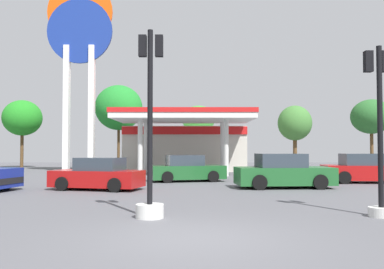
{
  "coord_description": "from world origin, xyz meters",
  "views": [
    {
      "loc": [
        0.02,
        -8.47,
        1.8
      ],
      "look_at": [
        0.11,
        19.73,
        2.75
      ],
      "focal_mm": 38.78,
      "sensor_mm": 36.0,
      "label": 1
    }
  ],
  "objects_px": {
    "traffic_signal_1": "(149,154)",
    "traffic_signal_2": "(378,145)",
    "station_pole_sign": "(78,47)",
    "tree_0": "(21,118)",
    "tree_1": "(117,108)",
    "car_1": "(282,172)",
    "car_3": "(96,175)",
    "car_2": "(363,169)",
    "car_4": "(186,169)",
    "tree_4": "(370,117)",
    "tree_3": "(293,123)",
    "tree_2": "(197,120)"
  },
  "relations": [
    {
      "from": "station_pole_sign",
      "to": "car_1",
      "type": "distance_m",
      "value": 18.54
    },
    {
      "from": "tree_1",
      "to": "tree_4",
      "type": "relative_size",
      "value": 1.24
    },
    {
      "from": "car_1",
      "to": "tree_3",
      "type": "height_order",
      "value": "tree_3"
    },
    {
      "from": "tree_1",
      "to": "traffic_signal_1",
      "type": "bearing_deg",
      "value": -78.29
    },
    {
      "from": "station_pole_sign",
      "to": "tree_3",
      "type": "distance_m",
      "value": 20.03
    },
    {
      "from": "tree_1",
      "to": "car_2",
      "type": "bearing_deg",
      "value": -46.32
    },
    {
      "from": "car_2",
      "to": "tree_1",
      "type": "height_order",
      "value": "tree_1"
    },
    {
      "from": "tree_3",
      "to": "tree_4",
      "type": "relative_size",
      "value": 0.92
    },
    {
      "from": "traffic_signal_1",
      "to": "tree_4",
      "type": "xyz_separation_m",
      "value": [
        17.2,
        26.25,
        2.99
      ]
    },
    {
      "from": "tree_0",
      "to": "station_pole_sign",
      "type": "bearing_deg",
      "value": -47.75
    },
    {
      "from": "car_3",
      "to": "car_4",
      "type": "xyz_separation_m",
      "value": [
        3.85,
        4.63,
        0.02
      ]
    },
    {
      "from": "car_3",
      "to": "traffic_signal_2",
      "type": "xyz_separation_m",
      "value": [
        9.13,
        -7.13,
        1.25
      ]
    },
    {
      "from": "car_2",
      "to": "traffic_signal_1",
      "type": "bearing_deg",
      "value": -132.76
    },
    {
      "from": "traffic_signal_2",
      "to": "tree_2",
      "type": "height_order",
      "value": "tree_2"
    },
    {
      "from": "station_pole_sign",
      "to": "car_2",
      "type": "bearing_deg",
      "value": -24.94
    },
    {
      "from": "tree_0",
      "to": "tree_4",
      "type": "relative_size",
      "value": 1.01
    },
    {
      "from": "car_4",
      "to": "tree_4",
      "type": "distance_m",
      "value": 22.11
    },
    {
      "from": "tree_0",
      "to": "car_4",
      "type": "bearing_deg",
      "value": -44.95
    },
    {
      "from": "car_4",
      "to": "car_2",
      "type": "bearing_deg",
      "value": -5.62
    },
    {
      "from": "car_4",
      "to": "tree_1",
      "type": "height_order",
      "value": "tree_1"
    },
    {
      "from": "tree_0",
      "to": "tree_1",
      "type": "relative_size",
      "value": 0.81
    },
    {
      "from": "traffic_signal_1",
      "to": "tree_4",
      "type": "height_order",
      "value": "tree_4"
    },
    {
      "from": "car_1",
      "to": "car_4",
      "type": "xyz_separation_m",
      "value": [
        -4.47,
        3.78,
        -0.06
      ]
    },
    {
      "from": "traffic_signal_2",
      "to": "tree_4",
      "type": "height_order",
      "value": "tree_4"
    },
    {
      "from": "station_pole_sign",
      "to": "tree_4",
      "type": "xyz_separation_m",
      "value": [
        24.28,
        7.18,
        -4.56
      ]
    },
    {
      "from": "tree_3",
      "to": "car_4",
      "type": "bearing_deg",
      "value": -122.69
    },
    {
      "from": "car_1",
      "to": "tree_2",
      "type": "xyz_separation_m",
      "value": [
        -3.61,
        17.87,
        3.67
      ]
    },
    {
      "from": "car_2",
      "to": "car_4",
      "type": "distance_m",
      "value": 9.43
    },
    {
      "from": "car_1",
      "to": "tree_0",
      "type": "bearing_deg",
      "value": 136.05
    },
    {
      "from": "car_1",
      "to": "tree_4",
      "type": "bearing_deg",
      "value": 56.61
    },
    {
      "from": "station_pole_sign",
      "to": "traffic_signal_2",
      "type": "bearing_deg",
      "value": -55.07
    },
    {
      "from": "car_4",
      "to": "traffic_signal_2",
      "type": "distance_m",
      "value": 12.95
    },
    {
      "from": "car_3",
      "to": "tree_3",
      "type": "bearing_deg",
      "value": 55.55
    },
    {
      "from": "station_pole_sign",
      "to": "car_2",
      "type": "height_order",
      "value": "station_pole_sign"
    },
    {
      "from": "traffic_signal_2",
      "to": "tree_0",
      "type": "height_order",
      "value": "tree_0"
    },
    {
      "from": "tree_2",
      "to": "car_4",
      "type": "bearing_deg",
      "value": -93.48
    },
    {
      "from": "car_1",
      "to": "car_3",
      "type": "distance_m",
      "value": 8.36
    },
    {
      "from": "tree_2",
      "to": "tree_4",
      "type": "relative_size",
      "value": 0.91
    },
    {
      "from": "car_3",
      "to": "tree_2",
      "type": "xyz_separation_m",
      "value": [
        4.7,
        18.72,
        3.74
      ]
    },
    {
      "from": "traffic_signal_1",
      "to": "traffic_signal_2",
      "type": "height_order",
      "value": "traffic_signal_1"
    },
    {
      "from": "car_1",
      "to": "tree_0",
      "type": "xyz_separation_m",
      "value": [
        -19.87,
        19.15,
        3.89
      ]
    },
    {
      "from": "car_4",
      "to": "tree_3",
      "type": "height_order",
      "value": "tree_3"
    },
    {
      "from": "station_pole_sign",
      "to": "traffic_signal_1",
      "type": "bearing_deg",
      "value": -69.62
    },
    {
      "from": "car_1",
      "to": "car_3",
      "type": "bearing_deg",
      "value": -174.2
    },
    {
      "from": "tree_2",
      "to": "tree_3",
      "type": "relative_size",
      "value": 0.98
    },
    {
      "from": "car_4",
      "to": "traffic_signal_1",
      "type": "height_order",
      "value": "traffic_signal_1"
    },
    {
      "from": "car_1",
      "to": "traffic_signal_1",
      "type": "relative_size",
      "value": 0.91
    },
    {
      "from": "car_3",
      "to": "traffic_signal_2",
      "type": "distance_m",
      "value": 11.65
    },
    {
      "from": "tree_1",
      "to": "tree_0",
      "type": "bearing_deg",
      "value": -177.38
    },
    {
      "from": "tree_1",
      "to": "tree_3",
      "type": "bearing_deg",
      "value": -2.16
    }
  ]
}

